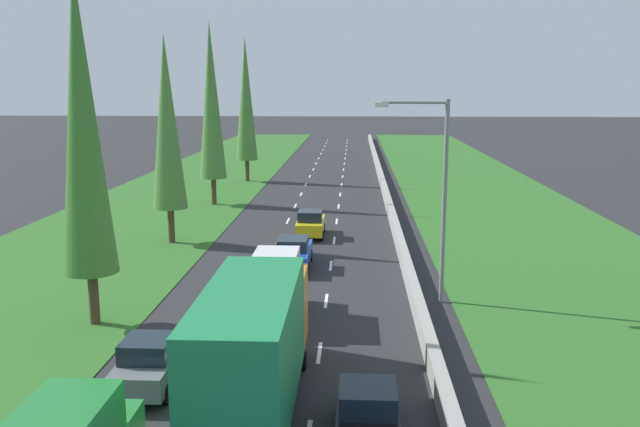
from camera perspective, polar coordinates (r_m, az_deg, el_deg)
The scene contains 16 objects.
ground_plane at distance 62.78m, azimuth 0.19°, elevation 2.07°, with size 300.00×300.00×0.00m, color #28282B.
grass_verge_left at distance 64.62m, azimuth -11.10°, elevation 2.13°, with size 14.00×140.00×0.04m, color #2D6623.
grass_verge_right at distance 63.74m, azimuth 13.19°, elevation 1.93°, with size 14.00×140.00×0.04m, color #2D6623.
median_barrier at distance 62.71m, azimuth 5.40°, elevation 2.40°, with size 0.44×120.00×0.85m, color #9E9B93.
lane_markings at distance 62.78m, azimuth 0.19°, elevation 2.07°, with size 3.64×116.00×0.01m.
grey_hatchback_left_lane at distance 22.71m, azimuth -14.15°, elevation -12.12°, with size 1.74×3.90×1.72m.
green_box_truck_centre_lane at distance 19.65m, azimuth -5.59°, elevation -11.30°, with size 2.46×9.40×4.18m.
white_van_centre_lane at distance 27.92m, azimuth -3.77°, elevation -6.20°, with size 1.96×4.90×2.82m.
black_hatchback_right_lane at distance 19.01m, azimuth 4.05°, elevation -16.54°, with size 1.74×3.90×1.72m.
blue_sedan_centre_lane at distance 35.79m, azimuth -2.27°, elevation -3.34°, with size 1.82×4.50×1.64m.
yellow_hatchback_centre_lane at distance 43.04m, azimuth -0.81°, elevation -0.87°, with size 1.74×3.90×1.72m.
poplar_tree_second at distance 27.62m, azimuth -19.53°, elevation 7.23°, with size 2.15×2.15×14.15m.
poplar_tree_third at distance 41.40m, azimuth -12.87°, elevation 7.49°, with size 2.11×2.11×12.58m.
poplar_tree_fourth at distance 54.55m, azimuth -9.22°, elevation 9.39°, with size 2.16×2.16×14.54m.
poplar_tree_fifth at distance 67.70m, azimuth -6.31°, elevation 9.59°, with size 2.16×2.16×14.24m.
street_light_mast at distance 29.60m, azimuth 9.89°, elevation 2.25°, with size 3.20×0.28×9.00m.
Camera 1 is at (2.94, -1.98, 9.57)m, focal length 37.69 mm.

